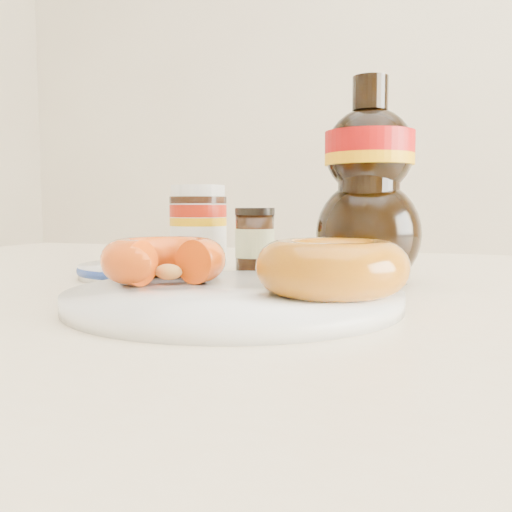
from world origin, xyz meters
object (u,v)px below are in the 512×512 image
(nutella_jar, at_px, (198,222))
(blue_rim_saucer, at_px, (147,270))
(plate, at_px, (234,297))
(donut_bitten, at_px, (164,260))
(donut_whole, at_px, (332,267))
(syrup_bottle, at_px, (369,181))
(dining_table, at_px, (305,369))
(dark_jar, at_px, (255,240))

(nutella_jar, xyz_separation_m, blue_rim_saucer, (0.00, -0.13, -0.05))
(plate, relative_size, donut_bitten, 2.43)
(donut_whole, relative_size, syrup_bottle, 0.55)
(dining_table, xyz_separation_m, nutella_jar, (-0.18, 0.14, 0.14))
(blue_rim_saucer, bearing_deg, dark_jar, 45.41)
(plate, height_order, blue_rim_saucer, blue_rim_saucer)
(dining_table, xyz_separation_m, plate, (-0.02, -0.13, 0.09))
(syrup_bottle, bearing_deg, nutella_jar, 158.52)
(syrup_bottle, bearing_deg, plate, -113.72)
(dining_table, bearing_deg, dark_jar, 132.48)
(donut_bitten, height_order, nutella_jar, nutella_jar)
(dining_table, bearing_deg, nutella_jar, 143.37)
(plate, xyz_separation_m, dark_jar, (-0.07, 0.23, 0.03))
(dining_table, height_order, donut_bitten, donut_bitten)
(donut_bitten, height_order, dark_jar, dark_jar)
(donut_bitten, xyz_separation_m, blue_rim_saucer, (-0.08, 0.11, -0.02))
(plate, xyz_separation_m, nutella_jar, (-0.16, 0.26, 0.05))
(blue_rim_saucer, bearing_deg, plate, -40.13)
(syrup_bottle, distance_m, blue_rim_saucer, 0.26)
(plate, xyz_separation_m, donut_whole, (0.08, 0.00, 0.03))
(donut_bitten, distance_m, dark_jar, 0.20)
(plate, bearing_deg, dining_table, 79.72)
(nutella_jar, bearing_deg, blue_rim_saucer, -89.38)
(donut_bitten, xyz_separation_m, donut_whole, (0.15, -0.02, 0.00))
(nutella_jar, height_order, dark_jar, nutella_jar)
(donut_whole, relative_size, dark_jar, 1.49)
(donut_bitten, height_order, donut_whole, donut_whole)
(nutella_jar, bearing_deg, plate, -58.79)
(dining_table, relative_size, nutella_jar, 13.37)
(syrup_bottle, xyz_separation_m, blue_rim_saucer, (-0.23, -0.04, -0.09))
(dark_jar, bearing_deg, dining_table, -47.52)
(syrup_bottle, xyz_separation_m, dark_jar, (-0.14, 0.06, -0.07))
(dining_table, height_order, donut_whole, donut_whole)
(plate, bearing_deg, donut_bitten, 162.38)
(nutella_jar, bearing_deg, donut_whole, -47.72)
(donut_bitten, height_order, blue_rim_saucer, donut_bitten)
(dining_table, height_order, syrup_bottle, syrup_bottle)
(plate, distance_m, nutella_jar, 0.31)
(dark_jar, bearing_deg, donut_bitten, -92.26)
(donut_bitten, bearing_deg, nutella_jar, 121.28)
(donut_whole, xyz_separation_m, nutella_jar, (-0.24, 0.26, 0.02))
(dining_table, bearing_deg, donut_bitten, -133.37)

